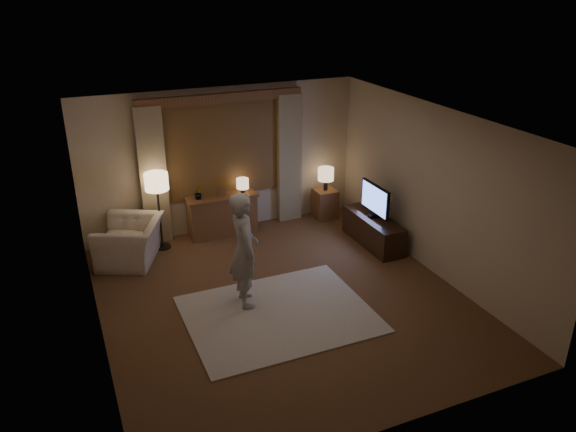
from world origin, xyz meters
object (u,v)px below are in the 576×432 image
armchair (130,242)px  side_table (325,204)px  tv_stand (373,231)px  person (244,250)px  sideboard (222,216)px

armchair → side_table: size_ratio=1.91×
tv_stand → side_table: bearing=99.9°
tv_stand → person: person is taller
sideboard → side_table: size_ratio=2.14×
armchair → side_table: 3.74m
sideboard → tv_stand: sideboard is taller
tv_stand → person: (-2.68, -0.95, 0.60)m
side_table → person: size_ratio=0.34×
armchair → person: person is taller
side_table → person: 3.42m
side_table → armchair: bearing=-174.2°
sideboard → armchair: (-1.69, -0.43, -0.00)m
side_table → tv_stand: bearing=-80.1°
person → sideboard: bearing=-3.3°
sideboard → person: bearing=-99.5°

